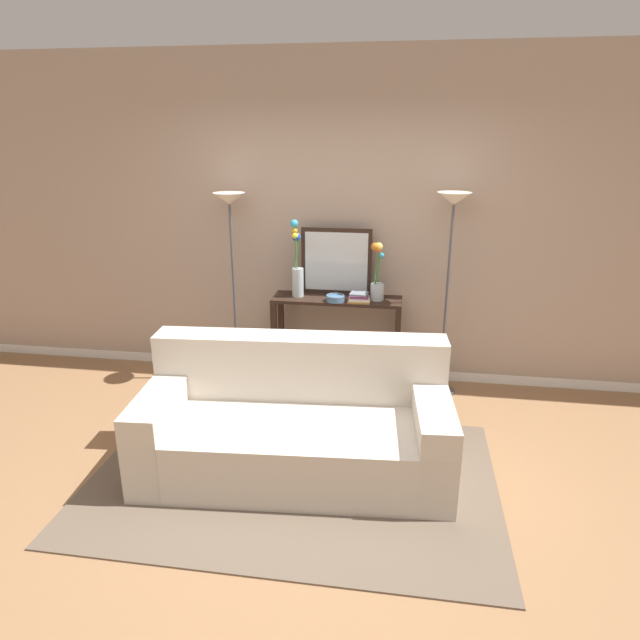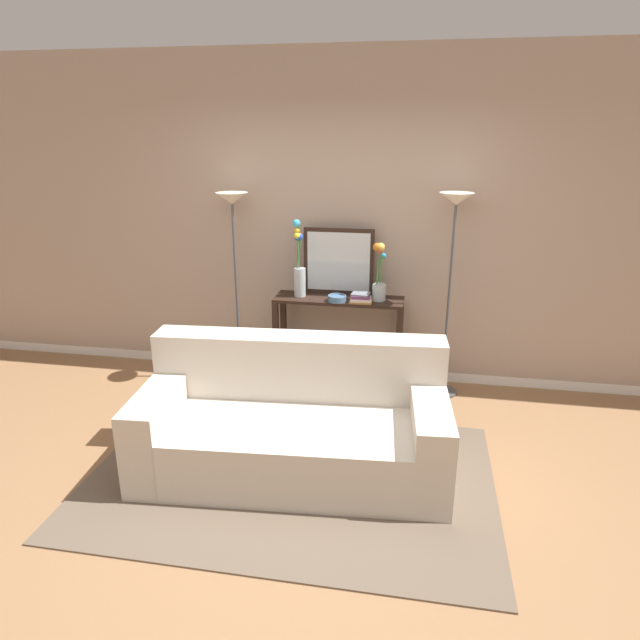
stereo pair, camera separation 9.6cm
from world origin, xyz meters
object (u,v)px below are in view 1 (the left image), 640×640
floor_lamp_right (451,239)px  vase_tall_flowers (297,265)px  couch (296,427)px  console_table (337,327)px  fruit_bowl (335,298)px  book_row_under_console (310,377)px  wall_mirror (336,262)px  book_stack (359,298)px  vase_short_flowers (377,277)px  floor_lamp_left (231,236)px

floor_lamp_right → vase_tall_flowers: size_ratio=2.62×
couch → console_table: (0.10, 1.37, 0.26)m
fruit_bowl → book_row_under_console: size_ratio=0.35×
wall_mirror → book_row_under_console: size_ratio=1.37×
couch → wall_mirror: wall_mirror is taller
couch → book_stack: size_ratio=10.97×
floor_lamp_right → book_row_under_console: size_ratio=3.87×
vase_tall_flowers → vase_short_flowers: (0.71, -0.00, -0.07)m
console_table → floor_lamp_left: (-0.94, 0.00, 0.80)m
wall_mirror → fruit_bowl: (0.03, -0.23, -0.27)m
floor_lamp_left → book_stack: bearing=-4.3°
book_stack → book_row_under_console: size_ratio=0.42×
console_table → fruit_bowl: size_ratio=7.10×
floor_lamp_left → book_row_under_console: 1.49m
couch → book_row_under_console: bearing=95.8°
floor_lamp_left → book_stack: 1.25m
floor_lamp_left → book_stack: floor_lamp_left is taller
vase_tall_flowers → vase_short_flowers: bearing=-0.3°
couch → floor_lamp_left: (-0.84, 1.37, 1.06)m
console_table → floor_lamp_right: size_ratio=0.64×
floor_lamp_right → wall_mirror: size_ratio=2.82×
console_table → wall_mirror: bearing=102.8°
fruit_bowl → vase_tall_flowers: bearing=163.1°
fruit_bowl → book_stack: 0.21m
book_stack → floor_lamp_right: bearing=6.6°
floor_lamp_right → vase_short_flowers: (-0.60, 0.01, -0.35)m
console_table → floor_lamp_right: floor_lamp_right is taller
console_table → vase_short_flowers: vase_short_flowers is taller
floor_lamp_right → wall_mirror: bearing=172.1°
vase_tall_flowers → vase_short_flowers: vase_tall_flowers is taller
wall_mirror → book_row_under_console: (-0.21, -0.14, -1.08)m
book_stack → floor_lamp_left: bearing=175.7°
couch → book_row_under_console: size_ratio=4.65×
vase_tall_flowers → book_row_under_console: 1.07m
fruit_bowl → couch: bearing=-94.5°
couch → floor_lamp_right: 2.04m
book_stack → console_table: bearing=157.2°
fruit_bowl → floor_lamp_right: bearing=5.9°
vase_short_flowers → fruit_bowl: size_ratio=3.11×
wall_mirror → book_stack: (0.23, -0.22, -0.26)m
couch → vase_tall_flowers: 1.62m
couch → wall_mirror: size_ratio=3.39×
book_row_under_console → fruit_bowl: bearing=-22.2°
floor_lamp_right → fruit_bowl: bearing=-174.1°
couch → console_table: 1.40m
wall_mirror → vase_short_flowers: (0.38, -0.13, -0.09)m
vase_tall_flowers → fruit_bowl: size_ratio=4.22×
wall_mirror → vase_short_flowers: wall_mirror is taller
vase_tall_flowers → book_row_under_console: size_ratio=1.48×
floor_lamp_left → vase_tall_flowers: (0.58, 0.01, -0.25)m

